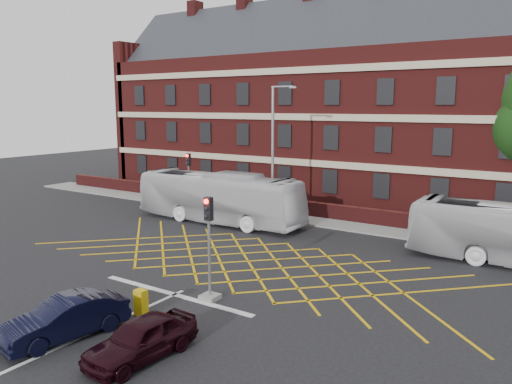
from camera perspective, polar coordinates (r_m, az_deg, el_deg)
The scene contains 15 objects.
ground at distance 24.20m, azimuth -3.61°, elevation -9.10°, with size 120.00×120.00×0.00m, color black.
victorian_building at distance 42.47m, azimuth 14.96°, elevation 9.49°, with size 51.00×12.17×20.40m.
boundary_wall at distance 34.94m, azimuth 9.32°, elevation -2.35°, with size 56.00×0.50×1.10m, color #481313.
far_pavement at distance 34.15m, azimuth 8.61°, elevation -3.46°, with size 60.00×3.00×0.12m, color slate.
box_junction_hatching at distance 25.74m, azimuth -0.90°, elevation -7.90°, with size 11.50×0.12×0.02m, color #CC990C.
stop_line at distance 21.68m, azimuth -9.29°, elevation -11.49°, with size 8.00×0.30×0.02m, color silver.
centre_line at distance 17.91m, azimuth -24.17°, elevation -17.04°, with size 0.15×14.00×0.02m, color silver.
bus_left at distance 33.86m, azimuth -4.28°, elevation -0.63°, with size 2.88×12.29×3.42m, color silver.
car_navy at distance 18.70m, azimuth -20.97°, elevation -13.32°, with size 1.48×4.25×1.40m, color black.
car_maroon at distance 16.66m, azimuth -12.97°, elevation -15.99°, with size 1.55×3.86×1.32m, color black.
traffic_light_near at distance 20.43m, azimuth -5.36°, elevation -7.53°, with size 0.70×0.70×4.27m.
traffic_light_far at distance 38.52m, azimuth -7.67°, elevation 0.66°, with size 0.70×0.70×4.27m.
street_lamp at distance 33.40m, azimuth 2.00°, elevation 1.75°, with size 2.25×1.00×9.11m.
direction_signs at distance 40.52m, azimuth -7.33°, elevation 0.57°, with size 1.10×0.16×2.20m.
utility_cabinet at distance 19.80m, azimuth -13.01°, elevation -12.20°, with size 0.45×0.35×1.00m, color #CAA10B.
Camera 1 is at (13.83, -18.24, 7.85)m, focal length 35.00 mm.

